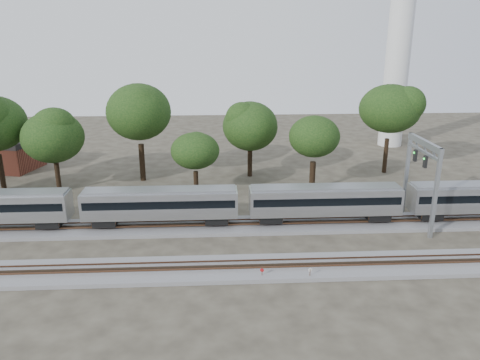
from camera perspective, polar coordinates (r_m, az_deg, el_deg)
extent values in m
plane|color=#383328|center=(47.85, -6.49, -8.76)|extent=(160.00, 160.00, 0.00)
cube|color=slate|center=(53.20, -6.15, -5.68)|extent=(160.00, 5.00, 0.40)
cube|color=brown|center=(52.36, -6.21, -5.54)|extent=(160.00, 0.08, 0.15)
cube|color=brown|center=(53.68, -6.13, -4.93)|extent=(160.00, 0.08, 0.15)
cube|color=slate|center=(44.22, -6.79, -10.84)|extent=(160.00, 5.00, 0.40)
cube|color=brown|center=(43.37, -6.86, -10.77)|extent=(160.00, 0.08, 0.15)
cube|color=brown|center=(44.63, -6.75, -9.89)|extent=(160.00, 0.08, 0.15)
cube|color=black|center=(55.84, -22.16, -4.72)|extent=(2.54, 2.15, 0.88)
cube|color=#B9BCC1|center=(52.40, -9.67, -2.83)|extent=(16.99, 2.93, 2.93)
cube|color=black|center=(52.30, -9.68, -2.53)|extent=(16.40, 2.98, 0.88)
cube|color=gray|center=(51.89, -9.75, -1.26)|extent=(16.60, 2.34, 0.34)
cube|color=black|center=(54.15, -16.06, -4.77)|extent=(2.54, 2.15, 0.88)
cube|color=black|center=(52.73, -2.89, -4.67)|extent=(2.54, 2.15, 0.88)
cube|color=#B9BCC1|center=(53.45, 10.31, -2.44)|extent=(16.99, 2.93, 2.93)
cube|color=black|center=(53.35, 10.33, -2.15)|extent=(16.40, 2.98, 0.88)
cube|color=gray|center=(52.96, 10.40, -0.91)|extent=(16.60, 2.34, 0.34)
cube|color=black|center=(53.08, 3.70, -4.53)|extent=(2.54, 2.15, 0.88)
cube|color=black|center=(55.84, 16.37, -4.10)|extent=(2.54, 2.15, 0.88)
cube|color=black|center=(58.12, 22.04, -3.84)|extent=(2.54, 2.15, 0.88)
cylinder|color=#512D19|center=(42.69, 2.69, -11.42)|extent=(0.06, 0.06, 0.95)
cylinder|color=#A30B13|center=(42.49, 2.70, -10.93)|extent=(0.33, 0.14, 0.34)
cylinder|color=#512D19|center=(43.00, 8.52, -11.33)|extent=(0.07, 0.07, 1.03)
cylinder|color=silver|center=(42.78, 8.54, -10.79)|extent=(0.36, 0.13, 0.37)
cube|color=#512D19|center=(42.77, 4.48, -11.90)|extent=(0.58, 0.48, 0.30)
cylinder|color=silver|center=(93.66, 18.62, 13.35)|extent=(4.43, 4.43, 30.99)
cone|color=silver|center=(95.41, 17.84, 5.40)|extent=(7.08, 7.08, 4.43)
cube|color=gray|center=(53.02, 22.72, -1.62)|extent=(0.38, 0.38, 9.86)
cube|color=gray|center=(59.65, 19.64, 0.80)|extent=(0.38, 0.38, 9.86)
cube|color=gray|center=(55.14, 21.62, 4.21)|extent=(0.44, 8.11, 0.66)
cube|color=gray|center=(55.36, 21.50, 3.22)|extent=(0.27, 8.11, 0.27)
cube|color=black|center=(54.25, 21.65, 2.08)|extent=(0.27, 0.55, 1.31)
cube|color=black|center=(56.56, 20.58, 2.81)|extent=(0.27, 0.55, 1.31)
cube|color=brown|center=(83.99, -26.84, 2.59)|extent=(11.64, 9.46, 4.07)
cube|color=black|center=(83.45, -27.08, 4.24)|extent=(11.89, 9.70, 0.92)
cylinder|color=black|center=(72.91, -27.07, 0.87)|extent=(0.70, 0.70, 5.03)
cylinder|color=black|center=(68.81, -21.31, 0.32)|extent=(0.70, 0.70, 4.15)
ellipsoid|color=black|center=(67.45, -21.84, 4.88)|extent=(7.82, 7.82, 6.65)
cylinder|color=black|center=(70.36, -11.84, 2.12)|extent=(0.70, 0.70, 5.50)
ellipsoid|color=black|center=(68.77, -12.23, 8.12)|extent=(10.38, 10.38, 8.82)
cylinder|color=black|center=(63.16, -5.38, -0.40)|extent=(0.70, 0.70, 3.33)
ellipsoid|color=black|center=(61.90, -5.50, 3.58)|extent=(6.28, 6.28, 5.34)
cylinder|color=black|center=(71.08, 1.21, 2.11)|extent=(0.70, 0.70, 4.18)
ellipsoid|color=black|center=(69.76, 1.24, 6.60)|extent=(7.89, 7.89, 6.70)
cylinder|color=black|center=(65.33, 8.81, 0.46)|extent=(0.70, 0.70, 4.14)
ellipsoid|color=black|center=(63.91, 9.05, 5.27)|extent=(7.80, 7.80, 6.63)
cylinder|color=black|center=(76.24, 17.31, 2.85)|extent=(0.70, 0.70, 5.40)
ellipsoid|color=black|center=(74.79, 17.83, 8.28)|extent=(10.18, 10.18, 8.66)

